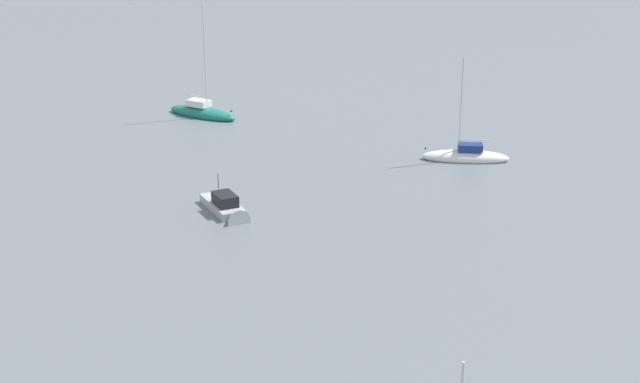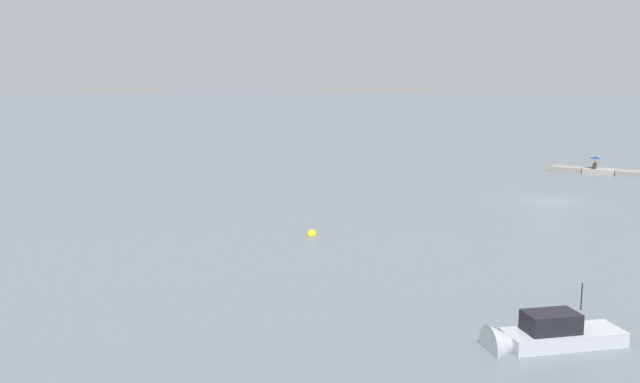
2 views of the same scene
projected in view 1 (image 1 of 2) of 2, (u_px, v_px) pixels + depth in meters
The scene contains 3 objects.
sailboat_teal_near at pixel (202, 112), 81.92m from camera, with size 3.98×7.89×10.76m.
sailboat_white_outer at pixel (466, 156), 68.97m from camera, with size 3.47×7.11×8.48m.
motorboat_grey_near at pixel (227, 210), 57.83m from camera, with size 4.86×4.89×2.96m.
Camera 1 is at (40.64, 54.64, 20.80)m, focal length 49.11 mm.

